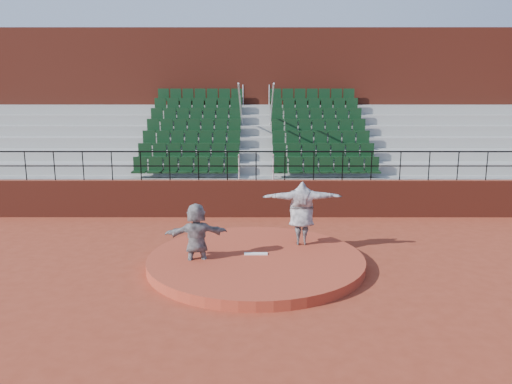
{
  "coord_description": "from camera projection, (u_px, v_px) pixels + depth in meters",
  "views": [
    {
      "loc": [
        0.01,
        -12.08,
        4.44
      ],
      "look_at": [
        0.0,
        2.5,
        1.4
      ],
      "focal_mm": 35.0,
      "sensor_mm": 36.0,
      "label": 1
    }
  ],
  "objects": [
    {
      "name": "fielder",
      "position": [
        197.0,
        236.0,
        12.37
      ],
      "size": [
        1.63,
        0.76,
        1.68
      ],
      "primitive_type": "imported",
      "rotation": [
        0.0,
        0.0,
        3.32
      ],
      "color": "black",
      "rests_on": "ground"
    },
    {
      "name": "press_box_facade",
      "position": [
        256.0,
        107.0,
        24.35
      ],
      "size": [
        24.0,
        3.0,
        7.1
      ],
      "primitive_type": "cube",
      "color": "maroon",
      "rests_on": "ground"
    },
    {
      "name": "seating_deck",
      "position": [
        256.0,
        161.0,
        20.9
      ],
      "size": [
        24.0,
        5.97,
        4.63
      ],
      "color": "#969691",
      "rests_on": "ground"
    },
    {
      "name": "pitchers_mound",
      "position": [
        256.0,
        261.0,
        12.71
      ],
      "size": [
        5.5,
        5.5,
        0.25
      ],
      "primitive_type": "cylinder",
      "color": "#A43A24",
      "rests_on": "ground"
    },
    {
      "name": "ground",
      "position": [
        256.0,
        266.0,
        12.74
      ],
      "size": [
        90.0,
        90.0,
        0.0
      ],
      "primitive_type": "plane",
      "color": "maroon",
      "rests_on": "ground"
    },
    {
      "name": "boundary_wall",
      "position": [
        256.0,
        198.0,
        17.5
      ],
      "size": [
        24.0,
        0.3,
        1.3
      ],
      "primitive_type": "cube",
      "color": "maroon",
      "rests_on": "ground"
    },
    {
      "name": "wall_railing",
      "position": [
        256.0,
        159.0,
        17.22
      ],
      "size": [
        24.04,
        0.05,
        1.03
      ],
      "color": "black",
      "rests_on": "boundary_wall"
    },
    {
      "name": "pitching_rubber",
      "position": [
        256.0,
        254.0,
        12.83
      ],
      "size": [
        0.6,
        0.15,
        0.03
      ],
      "primitive_type": "cube",
      "color": "white",
      "rests_on": "pitchers_mound"
    },
    {
      "name": "pitcher",
      "position": [
        302.0,
        213.0,
        13.52
      ],
      "size": [
        2.15,
        0.62,
        1.74
      ],
      "primitive_type": "imported",
      "rotation": [
        0.0,
        0.0,
        3.16
      ],
      "color": "black",
      "rests_on": "pitchers_mound"
    }
  ]
}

